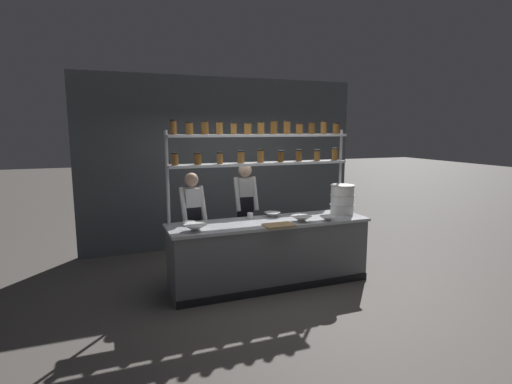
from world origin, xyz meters
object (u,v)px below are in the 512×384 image
object	(u,v)px
chef_left	(192,219)
prep_bowl_near_left	(301,219)
spice_shelf_unit	(261,151)
prep_bowl_far_left	(328,218)
serving_cup_front	(250,216)
container_stack	(342,199)
chef_center	(245,208)
prep_bowl_center_back	(272,214)
prep_bowl_near_right	(195,228)
prep_bowl_center_front	(189,223)
cutting_board	(279,225)

from	to	relation	value
chef_left	prep_bowl_near_left	bearing A→B (deg)	-35.34
prep_bowl_near_left	spice_shelf_unit	bearing A→B (deg)	126.58
spice_shelf_unit	prep_bowl_far_left	distance (m)	1.35
prep_bowl_near_left	serving_cup_front	world-z (taller)	serving_cup_front
prep_bowl_near_left	container_stack	bearing A→B (deg)	16.31
chef_center	prep_bowl_far_left	xyz separation A→B (m)	(0.84, -1.09, -0.00)
prep_bowl_near_left	prep_bowl_center_back	size ratio (longest dim) A/B	1.21
prep_bowl_near_left	prep_bowl_near_right	distance (m)	1.49
chef_center	serving_cup_front	distance (m)	0.59
chef_center	prep_bowl_near_right	size ratio (longest dim) A/B	5.54
prep_bowl_center_front	prep_bowl_far_left	bearing A→B (deg)	-13.44
prep_bowl_center_back	serving_cup_front	xyz separation A→B (m)	(-0.34, 0.01, 0.01)
chef_left	container_stack	size ratio (longest dim) A/B	3.55
prep_bowl_near_left	cutting_board	bearing A→B (deg)	-162.53
spice_shelf_unit	container_stack	xyz separation A→B (m)	(1.20, -0.29, -0.74)
spice_shelf_unit	chef_center	bearing A→B (deg)	98.89
chef_left	chef_center	xyz separation A→B (m)	(0.90, 0.25, 0.06)
chef_left	container_stack	bearing A→B (deg)	-19.73
prep_bowl_center_back	prep_bowl_near_right	xyz separation A→B (m)	(-1.24, -0.42, 0.01)
chef_center	serving_cup_front	world-z (taller)	chef_center
prep_bowl_center_back	prep_bowl_far_left	xyz separation A→B (m)	(0.62, -0.51, -0.00)
chef_left	serving_cup_front	size ratio (longest dim) A/B	18.44
chef_left	prep_bowl_center_front	xyz separation A→B (m)	(-0.13, -0.40, 0.04)
prep_bowl_near_left	prep_bowl_center_front	distance (m)	1.54
prep_bowl_center_back	prep_bowl_near_left	bearing A→B (deg)	-59.96
serving_cup_front	cutting_board	bearing A→B (deg)	-70.76
chef_center	serving_cup_front	bearing A→B (deg)	-98.94
chef_center	spice_shelf_unit	bearing A→B (deg)	-77.47
prep_bowl_center_front	prep_bowl_far_left	xyz separation A→B (m)	(1.87, -0.45, 0.01)
cutting_board	prep_bowl_center_back	world-z (taller)	prep_bowl_center_back
prep_bowl_center_back	chef_center	bearing A→B (deg)	110.31
spice_shelf_unit	container_stack	bearing A→B (deg)	-13.52
prep_bowl_center_back	prep_bowl_near_right	distance (m)	1.31
container_stack	cutting_board	distance (m)	1.27
cutting_board	serving_cup_front	bearing A→B (deg)	109.24
prep_bowl_center_front	prep_bowl_center_back	size ratio (longest dim) A/B	0.70
chef_center	prep_bowl_near_right	xyz separation A→B (m)	(-1.02, -1.00, 0.00)
container_stack	chef_center	bearing A→B (deg)	148.59
prep_bowl_near_right	spice_shelf_unit	bearing A→B (deg)	24.74
cutting_board	serving_cup_front	xyz separation A→B (m)	(-0.20, 0.57, 0.03)
prep_bowl_center_back	spice_shelf_unit	bearing A→B (deg)	146.75
spice_shelf_unit	prep_bowl_center_back	bearing A→B (deg)	-33.25
prep_bowl_center_front	serving_cup_front	size ratio (longest dim) A/B	1.99
prep_bowl_center_back	chef_left	bearing A→B (deg)	163.37
container_stack	prep_bowl_near_right	bearing A→B (deg)	-174.55
spice_shelf_unit	prep_bowl_near_left	bearing A→B (deg)	-53.42
chef_left	prep_bowl_near_left	size ratio (longest dim) A/B	5.38
prep_bowl_center_front	serving_cup_front	bearing A→B (deg)	4.82
chef_left	prep_bowl_center_back	xyz separation A→B (m)	(1.12, -0.33, 0.05)
prep_bowl_center_front	cutting_board	bearing A→B (deg)	-24.13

